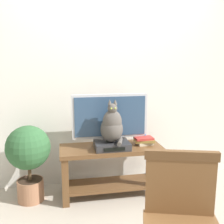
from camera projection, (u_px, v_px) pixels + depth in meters
back_wall at (111, 67)px, 3.18m from camera, size 7.00×0.12×2.80m
tv_stand at (111, 162)px, 2.94m from camera, size 1.11×0.44×0.55m
tv at (110, 119)px, 2.91m from camera, size 0.83×0.20×0.57m
media_box at (112, 145)px, 2.85m from camera, size 0.37×0.30×0.07m
cat at (112, 126)px, 2.80m from camera, size 0.24×0.31×0.46m
wooden_chair at (182, 217)px, 1.63m from camera, size 0.58×0.58×0.92m
book_stack at (144, 140)px, 2.98m from camera, size 0.24×0.18×0.09m
potted_plant at (29, 155)px, 2.77m from camera, size 0.46×0.46×0.82m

